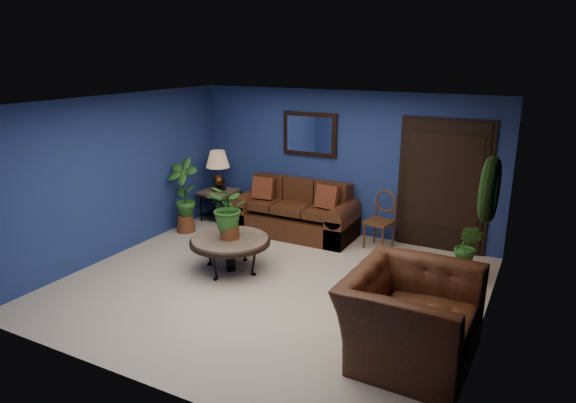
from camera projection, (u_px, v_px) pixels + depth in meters
The scene contains 18 objects.
floor at pixel (271, 285), 7.13m from camera, with size 5.50×5.50×0.00m, color #BDB29C.
wall_back at pixel (341, 163), 8.90m from camera, with size 5.50×0.04×2.50m, color navy.
wall_left at pixel (117, 176), 8.01m from camera, with size 0.04×5.00×2.50m, color navy.
wall_right_brick at pixel (490, 231), 5.55m from camera, with size 0.04×5.00×2.50m, color maroon.
ceiling at pixel (269, 103), 6.43m from camera, with size 5.50×5.00×0.02m, color white.
crown_molding at pixel (500, 122), 5.23m from camera, with size 0.03×5.00×0.14m, color white.
wall_mirror at pixel (310, 134), 9.00m from camera, with size 1.02×0.06×0.77m, color #3E2414.
closet_door at pixel (443, 187), 8.15m from camera, with size 1.44×0.06×2.18m, color black.
wreath at pixel (490, 189), 5.49m from camera, with size 0.72×0.72×0.16m, color black.
sofa at pixel (297, 216), 9.10m from camera, with size 2.14×0.92×0.96m.
coffee_table at pixel (230, 242), 7.49m from camera, with size 1.18×1.18×0.51m.
end_table at pixel (219, 197), 9.78m from camera, with size 0.64×0.64×0.58m.
table_lamp at pixel (218, 166), 9.60m from camera, with size 0.44×0.44×0.73m.
side_chair at pixel (382, 216), 8.38m from camera, with size 0.48×0.48×0.95m.
armchair at pixel (410, 317), 5.33m from camera, with size 1.44×1.25×0.93m, color #462714.
coffee_plant at pixel (229, 209), 7.34m from camera, with size 0.75×0.70×0.80m.
floor_plant at pixel (468, 250), 7.20m from camera, with size 0.43×0.38×0.83m.
tall_plant at pixel (184, 193), 9.05m from camera, with size 0.58×0.40×1.33m.
Camera 1 is at (3.25, -5.65, 3.12)m, focal length 32.00 mm.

